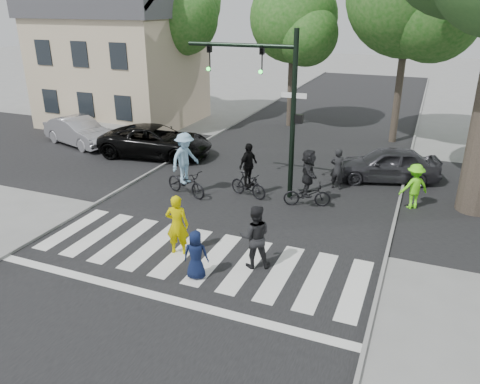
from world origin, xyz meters
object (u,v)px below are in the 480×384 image
object	(u,v)px
traffic_signal	(271,91)
cyclist_left	(185,169)
pedestrian_woman	(177,225)
cyclist_mid	(248,175)
cyclist_right	(308,181)
pedestrian_child	(196,255)
car_grey	(387,164)
car_silver	(79,131)
car_suv	(156,141)
pedestrian_adult	(255,237)

from	to	relation	value
traffic_signal	cyclist_left	size ratio (longest dim) A/B	2.48
pedestrian_woman	cyclist_mid	world-z (taller)	cyclist_mid
pedestrian_woman	cyclist_right	xyz separation A→B (m)	(2.57, 4.74, 0.03)
pedestrian_child	cyclist_mid	bearing A→B (deg)	-97.82
car_grey	cyclist_right	bearing A→B (deg)	-48.56
cyclist_left	car_silver	world-z (taller)	cyclist_left
cyclist_right	car_silver	world-z (taller)	cyclist_right
pedestrian_woman	cyclist_right	size ratio (longest dim) A/B	0.86
car_grey	traffic_signal	bearing A→B (deg)	-67.80
cyclist_mid	traffic_signal	bearing A→B (deg)	41.92
pedestrian_child	cyclist_mid	xyz separation A→B (m)	(-0.76, 5.69, 0.18)
traffic_signal	car_suv	bearing A→B (deg)	158.94
car_silver	cyclist_left	bearing A→B (deg)	-98.43
car_suv	cyclist_right	bearing A→B (deg)	-118.09
cyclist_left	pedestrian_adult	bearing A→B (deg)	-42.42
car_grey	pedestrian_child	bearing A→B (deg)	-38.73
cyclist_mid	cyclist_right	distance (m)	2.25
cyclist_left	car_grey	distance (m)	8.13
pedestrian_child	car_grey	world-z (taller)	car_grey
pedestrian_adult	cyclist_right	size ratio (longest dim) A/B	0.86
traffic_signal	car_suv	distance (m)	7.61
cyclist_right	cyclist_mid	bearing A→B (deg)	-179.73
car_silver	pedestrian_adult	bearing A→B (deg)	-104.98
traffic_signal	pedestrian_woman	bearing A→B (deg)	-100.03
pedestrian_woman	pedestrian_child	bearing A→B (deg)	124.91
cyclist_left	car_suv	xyz separation A→B (m)	(-3.62, 3.76, -0.32)
cyclist_mid	car_grey	size ratio (longest dim) A/B	0.50
car_suv	car_silver	distance (m)	4.65
pedestrian_child	cyclist_left	distance (m)	5.79
traffic_signal	pedestrian_adult	world-z (taller)	traffic_signal
cyclist_mid	cyclist_right	size ratio (longest dim) A/B	0.98
pedestrian_woman	cyclist_left	xyz separation A→B (m)	(-1.89, 3.99, 0.14)
cyclist_right	cyclist_left	bearing A→B (deg)	-170.54
car_suv	car_grey	size ratio (longest dim) A/B	1.27
pedestrian_child	car_grey	xyz separation A→B (m)	(3.80, 9.43, 0.03)
car_grey	cyclist_left	bearing A→B (deg)	-73.34
pedestrian_child	car_suv	size ratio (longest dim) A/B	0.26
cyclist_mid	car_suv	size ratio (longest dim) A/B	0.40
cyclist_mid	cyclist_right	world-z (taller)	cyclist_right
pedestrian_child	cyclist_mid	distance (m)	5.74
cyclist_mid	car_grey	distance (m)	5.90
pedestrian_woman	car_suv	size ratio (longest dim) A/B	0.35
traffic_signal	cyclist_left	xyz separation A→B (m)	(-2.83, -1.28, -2.85)
car_grey	car_suv	bearing A→B (deg)	-102.88
cyclist_right	car_silver	size ratio (longest dim) A/B	0.49
traffic_signal	pedestrian_child	bearing A→B (deg)	-88.64
traffic_signal	cyclist_left	world-z (taller)	traffic_signal
cyclist_left	car_suv	bearing A→B (deg)	133.90
pedestrian_adult	cyclist_right	distance (m)	4.58
traffic_signal	cyclist_right	bearing A→B (deg)	-18.20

